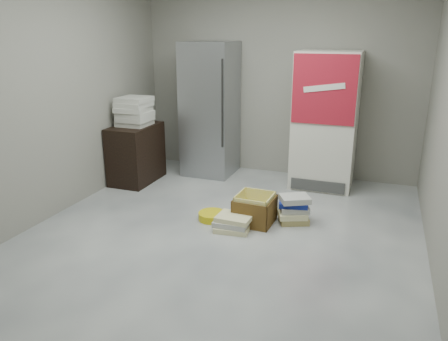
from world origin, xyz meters
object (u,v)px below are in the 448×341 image
object	(u,v)px
phonebook_stack_main	(294,209)
cardboard_box	(255,211)
steel_fridge	(210,110)
wood_shelf	(136,154)
coke_cooler	(325,120)

from	to	relation	value
phonebook_stack_main	cardboard_box	distance (m)	0.43
steel_fridge	cardboard_box	world-z (taller)	steel_fridge
wood_shelf	phonebook_stack_main	xyz separation A→B (m)	(2.37, -0.64, -0.24)
steel_fridge	phonebook_stack_main	bearing A→B (deg)	-41.72
phonebook_stack_main	cardboard_box	xyz separation A→B (m)	(-0.40, -0.16, -0.02)
phonebook_stack_main	wood_shelf	bearing A→B (deg)	145.61
phonebook_stack_main	cardboard_box	size ratio (longest dim) A/B	0.95
steel_fridge	phonebook_stack_main	world-z (taller)	steel_fridge
coke_cooler	cardboard_box	world-z (taller)	coke_cooler
steel_fridge	coke_cooler	bearing A→B (deg)	-0.18
steel_fridge	wood_shelf	world-z (taller)	steel_fridge
phonebook_stack_main	cardboard_box	bearing A→B (deg)	-178.13
steel_fridge	cardboard_box	size ratio (longest dim) A/B	4.45
coke_cooler	wood_shelf	size ratio (longest dim) A/B	2.25
wood_shelf	cardboard_box	size ratio (longest dim) A/B	1.87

